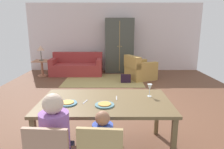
{
  "coord_description": "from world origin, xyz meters",
  "views": [
    {
      "loc": [
        -0.09,
        -4.16,
        1.74
      ],
      "look_at": [
        -0.08,
        -0.35,
        0.85
      ],
      "focal_mm": 32.14,
      "sensor_mm": 36.0,
      "label": 1
    }
  ],
  "objects_px": {
    "plate_near_man": "(67,103)",
    "wine_glass": "(149,88)",
    "table_lamp": "(40,49)",
    "handbag": "(125,79)",
    "plate_near_child": "(104,105)",
    "couch": "(76,67)",
    "side_table": "(41,66)",
    "armchair": "(138,70)",
    "person_man": "(56,146)",
    "armoire": "(118,46)",
    "dining_table": "(104,105)"
  },
  "relations": [
    {
      "from": "plate_near_child",
      "to": "person_man",
      "type": "relative_size",
      "value": 0.23
    },
    {
      "from": "armchair",
      "to": "wine_glass",
      "type": "bearing_deg",
      "value": -95.69
    },
    {
      "from": "armchair",
      "to": "handbag",
      "type": "distance_m",
      "value": 0.72
    },
    {
      "from": "couch",
      "to": "person_man",
      "type": "bearing_deg",
      "value": -82.35
    },
    {
      "from": "plate_near_man",
      "to": "side_table",
      "type": "relative_size",
      "value": 0.43
    },
    {
      "from": "armoire",
      "to": "plate_near_man",
      "type": "bearing_deg",
      "value": -99.09
    },
    {
      "from": "person_man",
      "to": "armchair",
      "type": "bearing_deg",
      "value": 72.61
    },
    {
      "from": "couch",
      "to": "table_lamp",
      "type": "distance_m",
      "value": 1.45
    },
    {
      "from": "person_man",
      "to": "armoire",
      "type": "height_order",
      "value": "armoire"
    },
    {
      "from": "armoire",
      "to": "wine_glass",
      "type": "bearing_deg",
      "value": -87.12
    },
    {
      "from": "wine_glass",
      "to": "side_table",
      "type": "relative_size",
      "value": 0.32
    },
    {
      "from": "plate_near_child",
      "to": "table_lamp",
      "type": "bearing_deg",
      "value": 117.3
    },
    {
      "from": "couch",
      "to": "armchair",
      "type": "relative_size",
      "value": 1.69
    },
    {
      "from": "wine_glass",
      "to": "person_man",
      "type": "xyz_separation_m",
      "value": [
        -1.13,
        -0.88,
        -0.38
      ]
    },
    {
      "from": "armchair",
      "to": "table_lamp",
      "type": "distance_m",
      "value": 3.6
    },
    {
      "from": "couch",
      "to": "armchair",
      "type": "xyz_separation_m",
      "value": [
        2.28,
        -0.68,
        0.02
      ]
    },
    {
      "from": "plate_near_man",
      "to": "wine_glass",
      "type": "xyz_separation_m",
      "value": [
        1.13,
        0.3,
        0.12
      ]
    },
    {
      "from": "wine_glass",
      "to": "handbag",
      "type": "relative_size",
      "value": 0.58
    },
    {
      "from": "table_lamp",
      "to": "handbag",
      "type": "bearing_deg",
      "value": -16.64
    },
    {
      "from": "armchair",
      "to": "armoire",
      "type": "height_order",
      "value": "armoire"
    },
    {
      "from": "plate_near_child",
      "to": "side_table",
      "type": "bearing_deg",
      "value": 117.3
    },
    {
      "from": "armoire",
      "to": "person_man",
      "type": "bearing_deg",
      "value": -98.21
    },
    {
      "from": "plate_near_man",
      "to": "plate_near_child",
      "type": "distance_m",
      "value": 0.49
    },
    {
      "from": "armchair",
      "to": "plate_near_child",
      "type": "bearing_deg",
      "value": -103.42
    },
    {
      "from": "dining_table",
      "to": "wine_glass",
      "type": "xyz_separation_m",
      "value": [
        0.64,
        0.18,
        0.2
      ]
    },
    {
      "from": "table_lamp",
      "to": "plate_near_child",
      "type": "bearing_deg",
      "value": -62.7
    },
    {
      "from": "couch",
      "to": "table_lamp",
      "type": "xyz_separation_m",
      "value": [
        -1.24,
        -0.26,
        0.71
      ]
    },
    {
      "from": "person_man",
      "to": "armoire",
      "type": "distance_m",
      "value": 6.12
    },
    {
      "from": "armchair",
      "to": "side_table",
      "type": "xyz_separation_m",
      "value": [
        -3.51,
        0.42,
        0.06
      ]
    },
    {
      "from": "couch",
      "to": "side_table",
      "type": "distance_m",
      "value": 1.26
    },
    {
      "from": "armchair",
      "to": "armoire",
      "type": "bearing_deg",
      "value": 119.77
    },
    {
      "from": "armchair",
      "to": "handbag",
      "type": "xyz_separation_m",
      "value": [
        -0.5,
        -0.48,
        -0.19
      ]
    },
    {
      "from": "armoire",
      "to": "dining_table",
      "type": "bearing_deg",
      "value": -94.1
    },
    {
      "from": "armoire",
      "to": "handbag",
      "type": "height_order",
      "value": "armoire"
    },
    {
      "from": "dining_table",
      "to": "armchair",
      "type": "distance_m",
      "value": 4.33
    },
    {
      "from": "dining_table",
      "to": "armoire",
      "type": "height_order",
      "value": "armoire"
    },
    {
      "from": "wine_glass",
      "to": "handbag",
      "type": "bearing_deg",
      "value": 91.65
    },
    {
      "from": "wine_glass",
      "to": "person_man",
      "type": "distance_m",
      "value": 1.48
    },
    {
      "from": "dining_table",
      "to": "table_lamp",
      "type": "distance_m",
      "value": 5.24
    },
    {
      "from": "couch",
      "to": "plate_near_man",
      "type": "bearing_deg",
      "value": -81.5
    },
    {
      "from": "wine_glass",
      "to": "plate_near_man",
      "type": "bearing_deg",
      "value": -165.17
    },
    {
      "from": "handbag",
      "to": "side_table",
      "type": "bearing_deg",
      "value": 163.36
    },
    {
      "from": "person_man",
      "to": "plate_near_child",
      "type": "bearing_deg",
      "value": 46.84
    },
    {
      "from": "wine_glass",
      "to": "person_man",
      "type": "relative_size",
      "value": 0.17
    },
    {
      "from": "plate_near_child",
      "to": "wine_glass",
      "type": "height_order",
      "value": "wine_glass"
    },
    {
      "from": "armoire",
      "to": "armchair",
      "type": "bearing_deg",
      "value": -60.23
    },
    {
      "from": "person_man",
      "to": "couch",
      "type": "relative_size",
      "value": 0.58
    },
    {
      "from": "armchair",
      "to": "table_lamp",
      "type": "xyz_separation_m",
      "value": [
        -3.51,
        0.42,
        0.69
      ]
    },
    {
      "from": "wine_glass",
      "to": "plate_near_child",
      "type": "bearing_deg",
      "value": -150.73
    },
    {
      "from": "table_lamp",
      "to": "handbag",
      "type": "relative_size",
      "value": 1.69
    }
  ]
}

